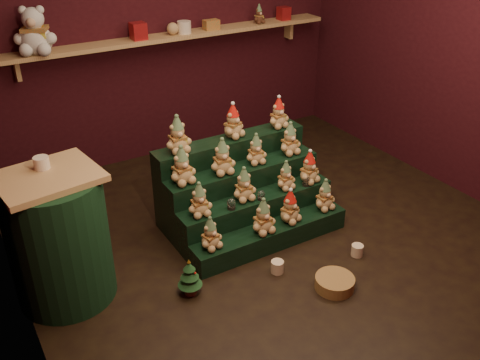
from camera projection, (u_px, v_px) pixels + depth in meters
ground at (272, 234)px, 4.59m from camera, size 4.00×4.00×0.00m
back_wall at (164, 23)px, 5.46m from camera, size 4.00×0.10×2.80m
right_wall at (464, 40)px, 4.84m from camera, size 0.10×4.00×2.80m
back_shelf at (172, 37)px, 5.38m from camera, size 3.60×0.26×0.24m
riser_tier_front at (271, 236)px, 4.40m from camera, size 1.40×0.22×0.18m
riser_tier_midfront at (257, 215)px, 4.52m from camera, size 1.40×0.22×0.36m
riser_tier_midback at (243, 194)px, 4.65m from camera, size 1.40×0.22×0.54m
riser_tier_back at (230, 175)px, 4.77m from camera, size 1.40×0.22×0.72m
teddy_0 at (210, 233)px, 4.05m from camera, size 0.22×0.21×0.26m
teddy_1 at (263, 216)px, 4.23m from camera, size 0.22×0.20×0.30m
teddy_2 at (290, 206)px, 4.37m from camera, size 0.26×0.25×0.29m
teddy_3 at (325, 195)px, 4.55m from camera, size 0.20×0.18×0.27m
teddy_4 at (199, 199)px, 4.13m from camera, size 0.21×0.19×0.28m
teddy_5 at (244, 184)px, 4.33m from camera, size 0.21×0.19×0.28m
teddy_6 at (286, 175)px, 4.50m from camera, size 0.19×0.17×0.25m
teddy_7 at (309, 167)px, 4.59m from camera, size 0.24×0.22×0.28m
teddy_8 at (182, 165)px, 4.20m from camera, size 0.25×0.23×0.31m
teddy_9 at (222, 156)px, 4.35m from camera, size 0.23×0.21×0.30m
teddy_10 at (256, 149)px, 4.52m from camera, size 0.20×0.19×0.26m
teddy_11 at (290, 139)px, 4.68m from camera, size 0.21×0.19×0.29m
teddy_12 at (178, 134)px, 4.29m from camera, size 0.22×0.20×0.31m
teddy_13 at (233, 121)px, 4.55m from camera, size 0.26×0.25×0.29m
teddy_14 at (278, 113)px, 4.75m from camera, size 0.20×0.18×0.27m
snow_globe_a at (231, 204)px, 4.24m from camera, size 0.07×0.07×0.09m
snow_globe_b at (261, 195)px, 4.37m from camera, size 0.06×0.06×0.08m
snow_globe_c at (306, 181)px, 4.58m from camera, size 0.07×0.07×0.09m
side_table at (59, 238)px, 3.69m from camera, size 0.71×0.69×0.99m
table_ornament at (41, 163)px, 3.50m from camera, size 0.10×0.10×0.08m
mini_christmas_tree at (190, 277)px, 3.85m from camera, size 0.18×0.18×0.31m
mug_left at (277, 267)px, 4.11m from camera, size 0.10×0.10×0.10m
mug_right at (357, 250)px, 4.30m from camera, size 0.10×0.10×0.10m
wicker_basket at (335, 283)px, 3.95m from camera, size 0.37×0.37×0.09m
white_bear at (34, 24)px, 4.63m from camera, size 0.47×0.45×0.52m
brown_bear at (259, 14)px, 5.75m from camera, size 0.15×0.14×0.19m
gift_tin_red_a at (138, 31)px, 5.15m from camera, size 0.14×0.14×0.16m
gift_tin_cream at (184, 27)px, 5.38m from camera, size 0.14×0.14×0.12m
gift_tin_red_b at (284, 13)px, 5.92m from camera, size 0.12×0.12×0.14m
shelf_plush_ball at (173, 29)px, 5.32m from camera, size 0.12×0.12×0.12m
scarf_gift_box at (211, 25)px, 5.52m from camera, size 0.16×0.10×0.10m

